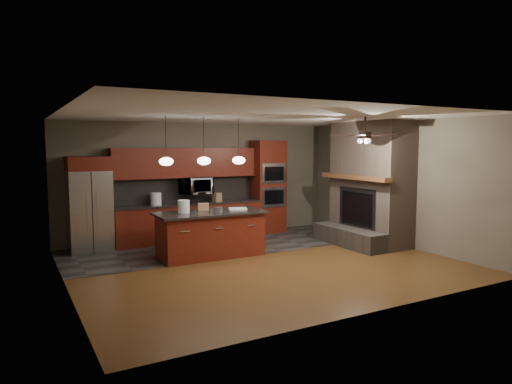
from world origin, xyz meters
TOP-DOWN VIEW (x-y plane):
  - ground at (0.00, 0.00)m, footprint 7.00×7.00m
  - ceiling at (0.00, 0.00)m, footprint 7.00×6.00m
  - back_wall at (0.00, 3.00)m, footprint 7.00×0.02m
  - right_wall at (3.50, 0.00)m, footprint 0.02×6.00m
  - left_wall at (-3.50, 0.00)m, footprint 0.02×6.00m
  - slate_tile_patch at (0.00, 1.80)m, footprint 7.00×2.40m
  - fireplace_column at (3.04, 0.40)m, footprint 1.30×2.10m
  - back_cabinetry at (-0.48, 2.74)m, footprint 3.59×0.64m
  - oven_tower at (1.70, 2.69)m, footprint 0.80×0.63m
  - microwave at (-0.27, 2.75)m, footprint 0.73×0.41m
  - refrigerator at (-2.73, 2.62)m, footprint 0.86×0.75m
  - kitchen_island at (-0.66, 0.97)m, footprint 2.23×1.03m
  - white_bucket at (-1.18, 1.10)m, footprint 0.29×0.29m
  - paint_can at (-0.55, 0.81)m, footprint 0.16×0.16m
  - paint_tray at (-0.04, 0.97)m, footprint 0.43×0.36m
  - cardboard_box at (-0.70, 1.26)m, footprint 0.26×0.23m
  - counter_bucket at (-1.27, 2.70)m, footprint 0.27×0.27m
  - counter_box at (0.24, 2.65)m, footprint 0.22×0.20m
  - pendant_left at (-1.65, 0.70)m, footprint 0.26×0.26m
  - pendant_center at (-0.90, 0.70)m, footprint 0.26×0.26m
  - pendant_right at (-0.15, 0.70)m, footprint 0.26×0.26m
  - ceiling_fan at (1.80, -0.80)m, footprint 1.27×1.33m

SIDE VIEW (x-z plane):
  - ground at x=0.00m, z-range 0.00..0.00m
  - slate_tile_patch at x=0.00m, z-range 0.00..0.01m
  - kitchen_island at x=-0.66m, z-range 0.00..0.92m
  - back_cabinetry at x=-0.48m, z-range -0.21..1.99m
  - paint_tray at x=-0.04m, z-range 0.92..0.96m
  - paint_can at x=-0.55m, z-range 0.92..1.03m
  - cardboard_box at x=-0.70m, z-range 0.92..1.06m
  - counter_box at x=0.24m, z-range 0.90..1.11m
  - refrigerator at x=-2.73m, z-range 0.00..2.03m
  - counter_bucket at x=-1.27m, z-range 0.90..1.18m
  - white_bucket at x=-1.18m, z-range 0.92..1.17m
  - oven_tower at x=1.70m, z-range 0.00..2.38m
  - fireplace_column at x=3.04m, z-range -0.10..2.70m
  - microwave at x=-0.27m, z-range 1.05..1.55m
  - back_wall at x=0.00m, z-range 0.00..2.80m
  - right_wall at x=3.50m, z-range 0.00..2.80m
  - left_wall at x=-3.50m, z-range 0.00..2.80m
  - pendant_left at x=-1.65m, z-range 1.51..2.42m
  - pendant_center at x=-0.90m, z-range 1.51..2.42m
  - pendant_right at x=-0.15m, z-range 1.51..2.42m
  - ceiling_fan at x=1.80m, z-range 2.25..2.66m
  - ceiling at x=0.00m, z-range 2.79..2.81m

